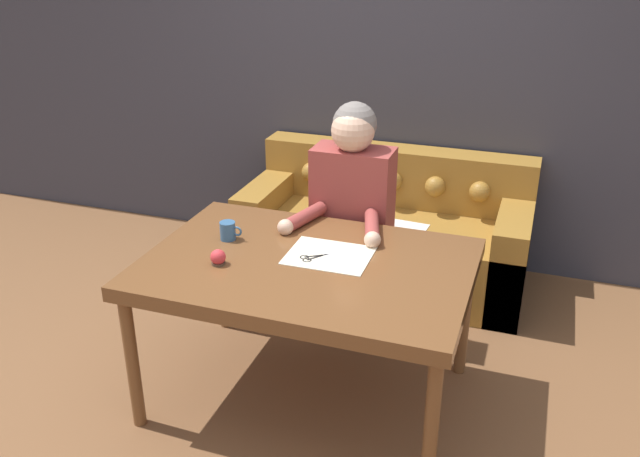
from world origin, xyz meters
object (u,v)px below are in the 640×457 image
Objects in this scene: dining_table at (307,274)px; person at (352,219)px; mug at (228,231)px; pin_cushion at (218,258)px; scissors at (317,257)px; couch at (386,235)px.

person is (0.02, 0.65, 0.01)m from dining_table.
pin_cushion is (0.07, -0.25, -0.01)m from mug.
pin_cushion is at bearing -115.49° from person.
dining_table is 0.65m from person.
person is 0.60m from scissors.
scissors is at bearing 62.93° from dining_table.
scissors is at bearing -4.99° from mug.
mug is at bearing -129.75° from person.
mug is (-0.44, 0.10, 0.11)m from dining_table.
mug is at bearing -111.23° from couch.
person is (-0.03, -0.70, 0.39)m from couch.
couch is 1.43m from mug.
scissors is (0.03, 0.06, 0.07)m from dining_table.
mug is at bearing 106.38° from pin_cushion.
person reaches higher than dining_table.
dining_table is at bearing -12.40° from mug.
couch is 1.35× the size of person.
mug is at bearing 167.60° from dining_table.
pin_cushion is at bearing -156.93° from dining_table.
mug is at bearing 175.01° from scissors.
dining_table is 0.82× the size of couch.
scissors is 3.03× the size of pin_cushion.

